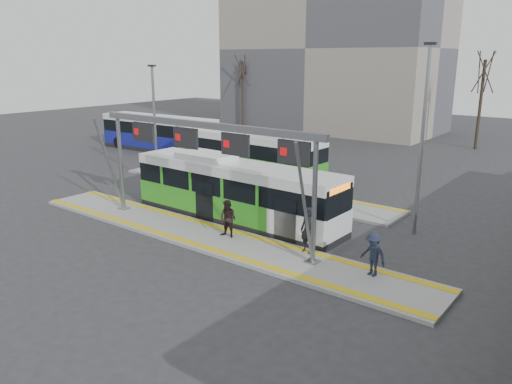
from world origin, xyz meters
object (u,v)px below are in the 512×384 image
(passenger_c, at_px, (373,254))
(passenger_a, at_px, (308,230))
(hero_bus, at_px, (235,192))
(gantry, at_px, (203,145))
(passenger_b, at_px, (228,219))

(passenger_c, bearing_deg, passenger_a, -174.71)
(hero_bus, relative_size, passenger_a, 6.08)
(hero_bus, distance_m, passenger_c, 8.95)
(hero_bus, distance_m, passenger_a, 5.81)
(gantry, height_order, hero_bus, gantry)
(passenger_c, bearing_deg, passenger_b, -165.09)
(passenger_a, relative_size, passenger_c, 1.16)
(passenger_b, bearing_deg, hero_bus, 117.83)
(passenger_a, distance_m, passenger_b, 3.93)
(hero_bus, xyz_separation_m, passenger_b, (1.64, -2.44, -0.48))
(passenger_b, bearing_deg, gantry, -178.47)
(passenger_c, bearing_deg, hero_bus, 178.76)
(gantry, height_order, passenger_a, gantry)
(passenger_b, bearing_deg, passenger_a, 3.30)
(gantry, relative_size, passenger_c, 7.70)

